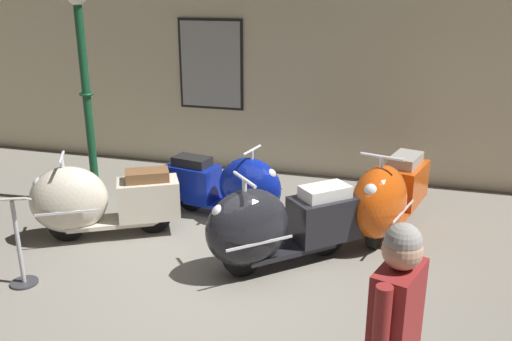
# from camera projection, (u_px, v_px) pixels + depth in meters

# --- Properties ---
(ground_plane) EXTENTS (60.00, 60.00, 0.00)m
(ground_plane) POSITION_uv_depth(u_px,v_px,m) (216.00, 288.00, 5.62)
(ground_plane) COLOR slate
(showroom_back_wall) EXTENTS (18.00, 0.24, 3.30)m
(showroom_back_wall) POSITION_uv_depth(u_px,v_px,m) (298.00, 72.00, 8.65)
(showroom_back_wall) COLOR beige
(showroom_back_wall) RESTS_ON ground
(scooter_0) EXTENTS (1.77, 1.29, 1.07)m
(scooter_0) POSITION_uv_depth(u_px,v_px,m) (94.00, 201.00, 6.61)
(scooter_0) COLOR black
(scooter_0) RESTS_ON ground
(scooter_1) EXTENTS (1.71, 0.78, 1.01)m
(scooter_1) POSITION_uv_depth(u_px,v_px,m) (232.00, 186.00, 7.15)
(scooter_1) COLOR black
(scooter_1) RESTS_ON ground
(scooter_2) EXTENTS (1.67, 1.60, 1.10)m
(scooter_2) POSITION_uv_depth(u_px,v_px,m) (272.00, 226.00, 5.88)
(scooter_2) COLOR black
(scooter_2) RESTS_ON ground
(scooter_3) EXTENTS (0.99, 1.93, 1.13)m
(scooter_3) POSITION_uv_depth(u_px,v_px,m) (387.00, 197.00, 6.65)
(scooter_3) COLOR black
(scooter_3) RESTS_ON ground
(lamppost) EXTENTS (0.28, 0.28, 2.97)m
(lamppost) POSITION_uv_depth(u_px,v_px,m) (87.00, 96.00, 7.31)
(lamppost) COLOR #144728
(lamppost) RESTS_ON ground
(visitor_0) EXTENTS (0.36, 0.56, 1.72)m
(visitor_0) POSITION_uv_depth(u_px,v_px,m) (394.00, 337.00, 3.21)
(visitor_0) COLOR black
(visitor_0) RESTS_ON ground
(info_stanchion) EXTENTS (0.38, 0.34, 1.01)m
(info_stanchion) POSITION_uv_depth(u_px,v_px,m) (19.00, 248.00, 5.58)
(info_stanchion) COLOR #333338
(info_stanchion) RESTS_ON ground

